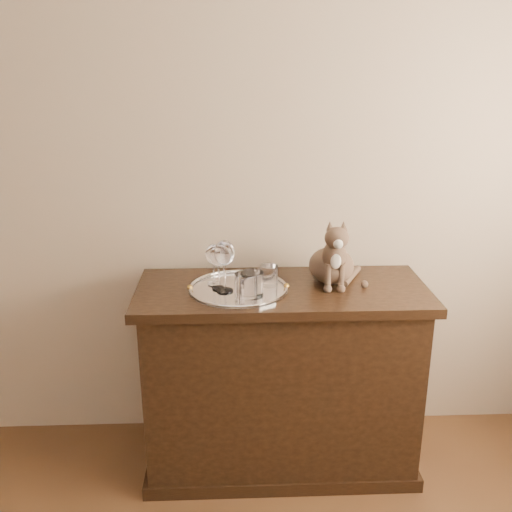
{
  "coord_description": "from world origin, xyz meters",
  "views": [
    {
      "loc": [
        0.4,
        -0.23,
        1.72
      ],
      "look_at": [
        0.49,
        1.95,
        0.98
      ],
      "focal_mm": 40.0,
      "sensor_mm": 36.0,
      "label": 1
    }
  ],
  "objects": [
    {
      "name": "wall_back",
      "position": [
        0.0,
        2.25,
        1.35
      ],
      "size": [
        4.0,
        0.1,
        2.7
      ],
      "primitive_type": "cube",
      "color": "#C5AD93",
      "rests_on": "ground"
    },
    {
      "name": "wine_glass_c",
      "position": [
        0.34,
        1.92,
        0.95
      ],
      "size": [
        0.07,
        0.07,
        0.18
      ],
      "primitive_type": null,
      "color": "silver",
      "rests_on": "tray"
    },
    {
      "name": "tumbler_b",
      "position": [
        0.45,
        1.83,
        0.9
      ],
      "size": [
        0.08,
        0.08,
        0.09
      ],
      "primitive_type": "cylinder",
      "color": "white",
      "rests_on": "tray"
    },
    {
      "name": "wine_glass_d",
      "position": [
        0.37,
        1.89,
        0.96
      ],
      "size": [
        0.08,
        0.08,
        0.21
      ],
      "primitive_type": null,
      "color": "white",
      "rests_on": "tray"
    },
    {
      "name": "tray",
      "position": [
        0.42,
        1.91,
        0.85
      ],
      "size": [
        0.4,
        0.4,
        0.01
      ],
      "primitive_type": "cylinder",
      "color": "silver",
      "rests_on": "sideboard"
    },
    {
      "name": "tumbler_c",
      "position": [
        0.54,
        1.95,
        0.9
      ],
      "size": [
        0.08,
        0.08,
        0.08
      ],
      "primitive_type": "cylinder",
      "color": "white",
      "rests_on": "tray"
    },
    {
      "name": "sideboard",
      "position": [
        0.6,
        1.94,
        0.42
      ],
      "size": [
        1.2,
        0.5,
        0.85
      ],
      "primitive_type": null,
      "color": "black",
      "rests_on": "ground"
    },
    {
      "name": "tumbler_a",
      "position": [
        0.47,
        1.83,
        0.91
      ],
      "size": [
        0.09,
        0.09,
        0.1
      ],
      "primitive_type": "cylinder",
      "color": "silver",
      "rests_on": "tray"
    },
    {
      "name": "wine_glass_a",
      "position": [
        0.32,
        1.97,
        0.94
      ],
      "size": [
        0.07,
        0.07,
        0.17
      ],
      "primitive_type": null,
      "color": "white",
      "rests_on": "tray"
    },
    {
      "name": "cat",
      "position": [
        0.81,
        2.0,
        1.0
      ],
      "size": [
        0.3,
        0.28,
        0.29
      ],
      "primitive_type": null,
      "rotation": [
        0.0,
        0.0,
        -0.03
      ],
      "color": "#4C3C2D",
      "rests_on": "sideboard"
    }
  ]
}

